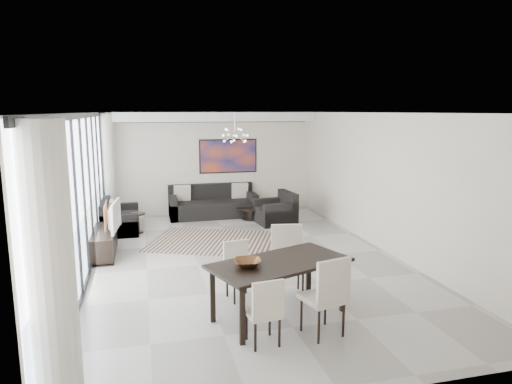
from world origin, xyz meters
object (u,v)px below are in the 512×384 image
object	(u,v)px
tv_console	(104,243)
television	(110,216)
dining_table	(280,267)
sofa_main	(213,206)
coffee_table	(252,212)

from	to	relation	value
tv_console	television	size ratio (longest dim) A/B	1.57
tv_console	dining_table	world-z (taller)	dining_table
television	dining_table	bearing A→B (deg)	-139.71
sofa_main	television	world-z (taller)	television
coffee_table	television	size ratio (longest dim) A/B	0.89
television	coffee_table	bearing A→B (deg)	-51.02
tv_console	television	distance (m)	0.57
dining_table	television	bearing A→B (deg)	124.54
dining_table	coffee_table	bearing A→B (deg)	80.04
tv_console	television	bearing A→B (deg)	2.89
coffee_table	sofa_main	size ratio (longest dim) A/B	0.38
tv_console	dining_table	distance (m)	4.55
coffee_table	sofa_main	world-z (taller)	sofa_main
sofa_main	tv_console	size ratio (longest dim) A/B	1.50
sofa_main	television	size ratio (longest dim) A/B	2.35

